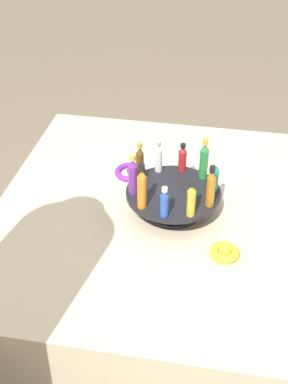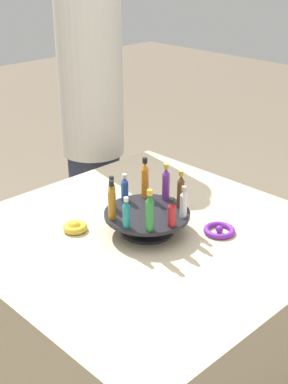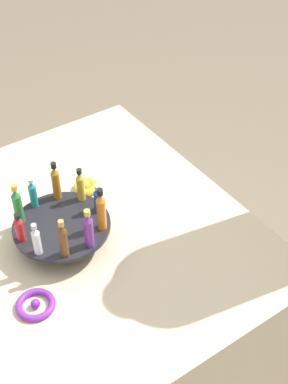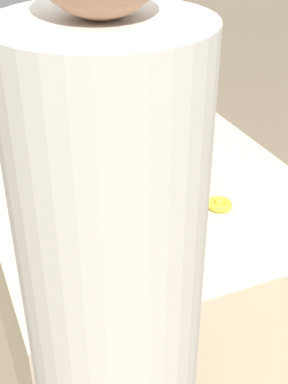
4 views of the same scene
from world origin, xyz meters
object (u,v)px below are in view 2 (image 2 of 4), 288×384
object	(u,v)px
ribbon_bow_gold	(75,227)
bottle_orange	(145,179)
bottle_red	(172,213)
bottle_blue	(125,188)
bottle_amber	(112,201)
bottle_clear	(183,203)
person_figure	(92,122)
bottle_gold	(112,194)
bottle_green	(150,212)
bottle_brown	(181,190)
display_stand	(147,219)
bottle_teal	(126,214)
ribbon_bow_purple	(219,230)
bottle_purple	(166,183)

from	to	relation	value
ribbon_bow_gold	bottle_orange	bearing A→B (deg)	-18.52
bottle_red	ribbon_bow_gold	world-z (taller)	bottle_red
bottle_blue	bottle_amber	xyz separation A→B (m)	(-0.12, -0.07, 0.02)
bottle_clear	person_figure	bearing A→B (deg)	68.44
bottle_gold	person_figure	bearing A→B (deg)	55.24
bottle_green	bottle_brown	world-z (taller)	bottle_green
bottle_brown	display_stand	bearing A→B (deg)	157.08
bottle_amber	person_figure	world-z (taller)	person_figure
bottle_amber	bottle_teal	bearing A→B (deg)	-94.92
bottle_amber	bottle_brown	distance (m)	0.24
bottle_amber	bottle_brown	size ratio (longest dim) A/B	1.03
person_figure	ribbon_bow_purple	bearing A→B (deg)	13.28
bottle_teal	ribbon_bow_purple	xyz separation A→B (m)	(0.28, -0.15, -0.11)
bottle_green	bottle_brown	size ratio (longest dim) A/B	1.06
bottle_red	bottle_blue	bearing A→B (deg)	85.08
bottle_teal	person_figure	xyz separation A→B (m)	(0.53, 0.81, -0.01)
bottle_orange	bottle_green	size ratio (longest dim) A/B	1.06
bottle_gold	bottle_teal	size ratio (longest dim) A/B	1.12
bottle_gold	bottle_red	world-z (taller)	bottle_gold
ribbon_bow_gold	bottle_red	bearing A→B (deg)	-61.82
bottle_orange	bottle_clear	xyz separation A→B (m)	(-0.02, -0.19, -0.02)
bottle_amber	bottle_brown	xyz separation A→B (m)	(0.22, -0.09, -0.00)
bottle_orange	bottle_gold	size ratio (longest dim) A/B	1.26
display_stand	bottle_red	size ratio (longest dim) A/B	3.00
display_stand	bottle_green	distance (m)	0.15
bottle_amber	bottle_clear	bearing A→B (deg)	-40.92
bottle_orange	bottle_purple	xyz separation A→B (m)	(0.04, -0.06, -0.01)
bottle_amber	person_figure	bearing A→B (deg)	54.74
person_figure	bottle_blue	bearing A→B (deg)	-3.41
ribbon_bow_gold	person_figure	bearing A→B (deg)	46.67
bottle_teal	bottle_clear	distance (m)	0.19
bottle_orange	bottle_amber	size ratio (longest dim) A/B	1.10
bottle_green	bottle_clear	xyz separation A→B (m)	(0.14, -0.01, -0.01)
person_figure	bottle_amber	bearing A→B (deg)	-7.55
display_stand	bottle_orange	xyz separation A→B (m)	(0.08, 0.09, 0.09)
bottle_teal	bottle_purple	size ratio (longest dim) A/B	0.79
display_stand	ribbon_bow_gold	xyz separation A→B (m)	(-0.17, 0.17, -0.03)
bottle_orange	bottle_brown	bearing A→B (deg)	-76.92
bottle_teal	bottle_brown	distance (m)	0.23
person_figure	display_stand	bearing A→B (deg)	0.00
bottle_green	bottle_teal	bearing A→B (deg)	121.08
display_stand	bottle_purple	bearing A→B (deg)	13.08
bottle_green	ribbon_bow_gold	xyz separation A→B (m)	(-0.09, 0.26, -0.12)
bottle_amber	ribbon_bow_gold	xyz separation A→B (m)	(-0.06, 0.13, -0.12)
bottle_blue	ribbon_bow_purple	world-z (taller)	bottle_blue
bottle_orange	ribbon_bow_purple	bearing A→B (deg)	-71.46
bottle_green	ribbon_bow_purple	bearing A→B (deg)	-18.52
bottle_brown	bottle_purple	size ratio (longest dim) A/B	0.98
display_stand	ribbon_bow_purple	world-z (taller)	display_stand
bottle_clear	bottle_amber	bearing A→B (deg)	139.08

